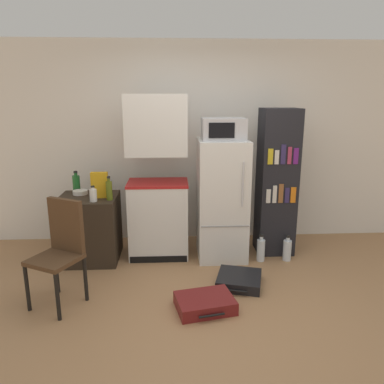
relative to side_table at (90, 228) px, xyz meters
name	(u,v)px	position (x,y,z in m)	size (l,w,h in m)	color
ground_plane	(215,314)	(1.37, -1.28, -0.39)	(24.00, 24.00, 0.00)	#A3754C
wall_back	(215,143)	(1.57, 0.72, 0.92)	(6.40, 0.10, 2.62)	white
side_table	(90,228)	(0.00, 0.00, 0.00)	(0.68, 0.65, 0.78)	#2D2319
kitchen_hutch	(158,184)	(0.82, 0.08, 0.52)	(0.72, 0.50, 1.95)	silver
refrigerator	(222,200)	(1.59, 0.01, 0.33)	(0.57, 0.64, 1.44)	silver
microwave	(223,129)	(1.59, 0.01, 1.17)	(0.49, 0.38, 0.25)	#B7B7BC
bookshelf	(277,183)	(2.27, 0.12, 0.50)	(0.44, 0.41, 1.79)	black
bottle_green_tall	(76,183)	(-0.18, 0.26, 0.50)	(0.09, 0.09, 0.26)	#1E6028
bottle_olive_oil	(109,190)	(0.28, -0.14, 0.50)	(0.07, 0.07, 0.27)	#566619
bottle_milk_white	(93,195)	(0.11, -0.20, 0.46)	(0.08, 0.08, 0.18)	white
bowl	(80,192)	(-0.11, 0.12, 0.41)	(0.17, 0.17, 0.05)	silver
cereal_box	(100,185)	(0.16, -0.04, 0.54)	(0.19, 0.07, 0.30)	gold
chair	(61,244)	(-0.05, -0.97, 0.19)	(0.54, 0.54, 1.00)	black
suitcase_large_flat	(205,303)	(1.29, -1.19, -0.33)	(0.59, 0.48, 0.12)	maroon
suitcase_small_flat	(239,280)	(1.68, -0.75, -0.34)	(0.54, 0.54, 0.11)	black
water_bottle_front	(287,250)	(2.36, -0.17, -0.25)	(0.10, 0.10, 0.32)	silver
water_bottle_middle	(261,250)	(2.04, -0.17, -0.25)	(0.10, 0.10, 0.34)	silver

